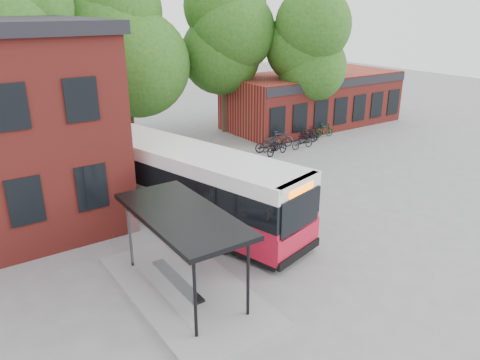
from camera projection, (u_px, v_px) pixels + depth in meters
ground at (273, 243)px, 18.87m from camera, size 100.00×100.00×0.00m
shop_row at (313, 99)px, 36.91m from camera, size 14.00×6.20×4.00m
bus_shelter at (184, 253)px, 15.20m from camera, size 3.60×7.00×2.90m
bike_rail at (289, 144)px, 31.43m from camera, size 5.20×0.10×0.38m
tree_0 at (13, 72)px, 26.11m from camera, size 7.92×7.92×11.00m
tree_1 at (126, 66)px, 30.69m from camera, size 7.92×7.92×10.40m
tree_2 at (224, 57)px, 33.52m from camera, size 7.92×7.92×11.00m
tree_3 at (313, 70)px, 33.38m from camera, size 7.04×7.04×9.28m
city_bus at (179, 182)px, 20.68m from camera, size 5.99×13.22×3.29m
bicycle_0 at (271, 144)px, 30.59m from camera, size 1.73×0.97×0.86m
bicycle_1 at (268, 144)px, 30.24m from camera, size 1.83×0.94×1.06m
bicycle_2 at (277, 147)px, 29.70m from camera, size 2.00×1.05×1.00m
bicycle_3 at (279, 139)px, 31.34m from camera, size 1.90×1.25×1.11m
bicycle_4 at (302, 142)px, 31.03m from camera, size 1.80×0.66×0.94m
bicycle_5 at (308, 136)px, 32.31m from camera, size 1.60×0.72×0.93m
bicycle_6 at (306, 133)px, 33.29m from camera, size 1.80×0.82×0.91m
bicycle_7 at (312, 135)px, 32.56m from camera, size 1.62×0.64×0.95m
bicycle_extra_0 at (324, 130)px, 33.71m from camera, size 1.70×0.64×1.00m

